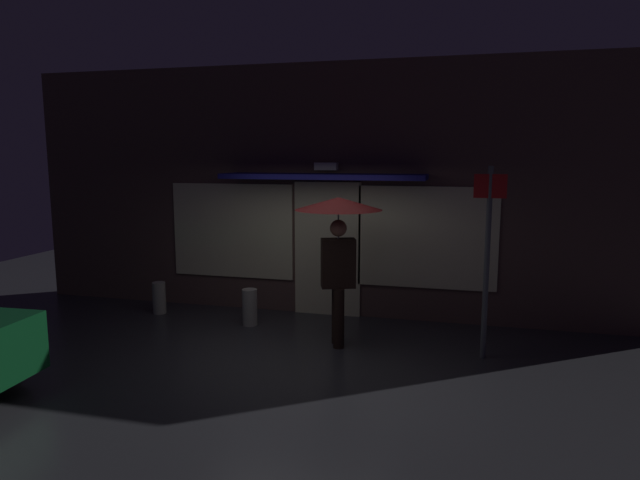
% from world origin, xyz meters
% --- Properties ---
extents(ground_plane, '(18.00, 18.00, 0.00)m').
position_xyz_m(ground_plane, '(0.00, 0.00, 0.00)').
color(ground_plane, '#2D2D33').
extents(building_facade, '(10.66, 1.00, 4.08)m').
position_xyz_m(building_facade, '(-0.00, 2.34, 2.03)').
color(building_facade, brown).
rests_on(building_facade, ground).
extents(person_with_umbrella, '(1.18, 1.18, 2.07)m').
position_xyz_m(person_with_umbrella, '(0.51, 0.72, 1.64)').
color(person_with_umbrella, black).
rests_on(person_with_umbrella, ground).
extents(street_sign_post, '(0.40, 0.07, 2.49)m').
position_xyz_m(street_sign_post, '(2.45, 0.74, 1.41)').
color(street_sign_post, '#595B60').
rests_on(street_sign_post, ground).
extents(sidewalk_bollard, '(0.23, 0.23, 0.57)m').
position_xyz_m(sidewalk_bollard, '(-1.02, 1.30, 0.29)').
color(sidewalk_bollard, '#9E998E').
rests_on(sidewalk_bollard, ground).
extents(sidewalk_bollard_2, '(0.22, 0.22, 0.53)m').
position_xyz_m(sidewalk_bollard_2, '(-2.73, 1.52, 0.27)').
color(sidewalk_bollard_2, '#9E998E').
rests_on(sidewalk_bollard_2, ground).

